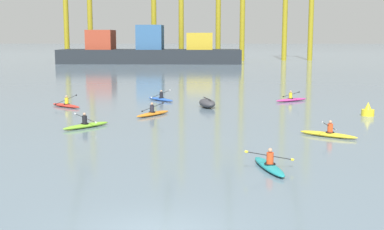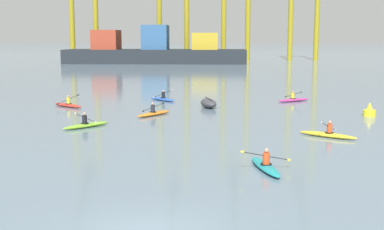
{
  "view_description": "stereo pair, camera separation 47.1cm",
  "coord_description": "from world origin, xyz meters",
  "px_view_note": "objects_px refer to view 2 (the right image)",
  "views": [
    {
      "loc": [
        1.5,
        -13.81,
        5.61
      ],
      "look_at": [
        0.41,
        19.05,
        0.6
      ],
      "focal_mm": 48.27,
      "sensor_mm": 36.0,
      "label": 1
    },
    {
      "loc": [
        1.97,
        -13.79,
        5.61
      ],
      "look_at": [
        0.41,
        19.05,
        0.6
      ],
      "focal_mm": 48.27,
      "sensor_mm": 36.0,
      "label": 2
    }
  ],
  "objects_px": {
    "channel_buoy": "(369,111)",
    "kayak_magenta": "(293,99)",
    "kayak_yellow": "(328,134)",
    "kayak_blue": "(163,99)",
    "kayak_lime": "(86,125)",
    "kayak_orange": "(154,113)",
    "kayak_teal": "(265,166)",
    "container_barge": "(155,51)",
    "capsized_dinghy": "(208,103)",
    "kayak_red": "(68,105)"
  },
  "relations": [
    {
      "from": "channel_buoy",
      "to": "kayak_lime",
      "type": "bearing_deg",
      "value": -163.87
    },
    {
      "from": "container_barge",
      "to": "kayak_magenta",
      "type": "height_order",
      "value": "container_barge"
    },
    {
      "from": "container_barge",
      "to": "kayak_blue",
      "type": "bearing_deg",
      "value": -82.61
    },
    {
      "from": "kayak_red",
      "to": "kayak_blue",
      "type": "bearing_deg",
      "value": 31.7
    },
    {
      "from": "channel_buoy",
      "to": "kayak_magenta",
      "type": "xyz_separation_m",
      "value": [
        -4.16,
        8.21,
        -0.19
      ]
    },
    {
      "from": "channel_buoy",
      "to": "kayak_blue",
      "type": "distance_m",
      "value": 17.68
    },
    {
      "from": "kayak_red",
      "to": "kayak_teal",
      "type": "relative_size",
      "value": 0.89
    },
    {
      "from": "container_barge",
      "to": "channel_buoy",
      "type": "bearing_deg",
      "value": -71.73
    },
    {
      "from": "kayak_magenta",
      "to": "kayak_blue",
      "type": "height_order",
      "value": "kayak_magenta"
    },
    {
      "from": "capsized_dinghy",
      "to": "kayak_blue",
      "type": "bearing_deg",
      "value": 133.66
    },
    {
      "from": "kayak_teal",
      "to": "container_barge",
      "type": "bearing_deg",
      "value": 99.79
    },
    {
      "from": "channel_buoy",
      "to": "kayak_magenta",
      "type": "bearing_deg",
      "value": 116.88
    },
    {
      "from": "kayak_lime",
      "to": "capsized_dinghy",
      "type": "bearing_deg",
      "value": 51.61
    },
    {
      "from": "container_barge",
      "to": "channel_buoy",
      "type": "height_order",
      "value": "container_barge"
    },
    {
      "from": "channel_buoy",
      "to": "kayak_red",
      "type": "bearing_deg",
      "value": 170.51
    },
    {
      "from": "capsized_dinghy",
      "to": "kayak_blue",
      "type": "distance_m",
      "value": 5.96
    },
    {
      "from": "container_barge",
      "to": "kayak_magenta",
      "type": "xyz_separation_m",
      "value": [
        19.81,
        -64.38,
        -2.36
      ]
    },
    {
      "from": "channel_buoy",
      "to": "kayak_teal",
      "type": "relative_size",
      "value": 0.29
    },
    {
      "from": "container_barge",
      "to": "kayak_red",
      "type": "distance_m",
      "value": 68.83
    },
    {
      "from": "kayak_blue",
      "to": "kayak_yellow",
      "type": "bearing_deg",
      "value": -55.82
    },
    {
      "from": "kayak_lime",
      "to": "kayak_blue",
      "type": "bearing_deg",
      "value": 76.21
    },
    {
      "from": "kayak_yellow",
      "to": "kayak_lime",
      "type": "bearing_deg",
      "value": 170.25
    },
    {
      "from": "kayak_magenta",
      "to": "kayak_orange",
      "type": "distance_m",
      "value": 14.15
    },
    {
      "from": "channel_buoy",
      "to": "kayak_teal",
      "type": "xyz_separation_m",
      "value": [
        -8.79,
        -15.37,
        -0.19
      ]
    },
    {
      "from": "kayak_lime",
      "to": "kayak_blue",
      "type": "xyz_separation_m",
      "value": [
        3.38,
        13.76,
        -0.0
      ]
    },
    {
      "from": "kayak_teal",
      "to": "kayak_red",
      "type": "bearing_deg",
      "value": 126.21
    },
    {
      "from": "container_barge",
      "to": "kayak_red",
      "type": "height_order",
      "value": "container_barge"
    },
    {
      "from": "kayak_red",
      "to": "kayak_magenta",
      "type": "bearing_deg",
      "value": 13.24
    },
    {
      "from": "kayak_yellow",
      "to": "capsized_dinghy",
      "type": "bearing_deg",
      "value": 120.1
    },
    {
      "from": "channel_buoy",
      "to": "kayak_yellow",
      "type": "height_order",
      "value": "kayak_yellow"
    },
    {
      "from": "capsized_dinghy",
      "to": "kayak_red",
      "type": "distance_m",
      "value": 11.32
    },
    {
      "from": "kayak_yellow",
      "to": "container_barge",
      "type": "bearing_deg",
      "value": 103.52
    },
    {
      "from": "container_barge",
      "to": "kayak_blue",
      "type": "height_order",
      "value": "container_barge"
    },
    {
      "from": "kayak_magenta",
      "to": "kayak_yellow",
      "type": "bearing_deg",
      "value": -91.55
    },
    {
      "from": "kayak_lime",
      "to": "kayak_orange",
      "type": "relative_size",
      "value": 0.96
    },
    {
      "from": "kayak_blue",
      "to": "kayak_orange",
      "type": "bearing_deg",
      "value": -88.38
    },
    {
      "from": "kayak_lime",
      "to": "kayak_orange",
      "type": "height_order",
      "value": "kayak_orange"
    },
    {
      "from": "capsized_dinghy",
      "to": "kayak_lime",
      "type": "distance_m",
      "value": 12.06
    },
    {
      "from": "kayak_blue",
      "to": "kayak_magenta",
      "type": "bearing_deg",
      "value": -0.29
    },
    {
      "from": "kayak_blue",
      "to": "kayak_yellow",
      "type": "distance_m",
      "value": 19.63
    },
    {
      "from": "capsized_dinghy",
      "to": "channel_buoy",
      "type": "bearing_deg",
      "value": -18.97
    },
    {
      "from": "kayak_magenta",
      "to": "kayak_yellow",
      "type": "relative_size",
      "value": 1.02
    },
    {
      "from": "channel_buoy",
      "to": "kayak_orange",
      "type": "relative_size",
      "value": 0.32
    },
    {
      "from": "kayak_lime",
      "to": "kayak_magenta",
      "type": "bearing_deg",
      "value": 42.72
    },
    {
      "from": "kayak_lime",
      "to": "kayak_red",
      "type": "bearing_deg",
      "value": 112.35
    },
    {
      "from": "capsized_dinghy",
      "to": "kayak_yellow",
      "type": "height_order",
      "value": "kayak_yellow"
    },
    {
      "from": "kayak_orange",
      "to": "kayak_lime",
      "type": "bearing_deg",
      "value": -125.46
    },
    {
      "from": "kayak_blue",
      "to": "kayak_teal",
      "type": "height_order",
      "value": "same"
    },
    {
      "from": "channel_buoy",
      "to": "kayak_yellow",
      "type": "bearing_deg",
      "value": -119.99
    },
    {
      "from": "kayak_yellow",
      "to": "channel_buoy",
      "type": "bearing_deg",
      "value": 60.01
    }
  ]
}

